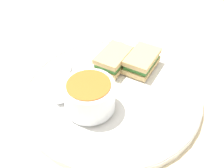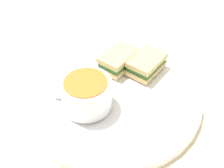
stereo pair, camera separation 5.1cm
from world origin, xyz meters
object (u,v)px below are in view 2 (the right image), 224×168
(soup_bowl, at_px, (86,93))
(spoon, at_px, (62,89))
(sandwich_half_far, at_px, (118,59))
(sandwich_half_near, at_px, (147,64))

(soup_bowl, xyz_separation_m, spoon, (-0.01, -0.06, -0.03))
(spoon, bearing_deg, sandwich_half_far, 136.11)
(spoon, height_order, sandwich_half_near, sandwich_half_near)
(sandwich_half_near, height_order, sandwich_half_far, same)
(spoon, distance_m, sandwich_half_far, 0.14)
(sandwich_half_near, xyz_separation_m, sandwich_half_far, (0.01, -0.06, 0.00))
(sandwich_half_near, relative_size, sandwich_half_far, 1.00)
(soup_bowl, height_order, sandwich_half_near, soup_bowl)
(spoon, relative_size, sandwich_half_far, 1.29)
(soup_bowl, distance_m, sandwich_half_far, 0.13)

